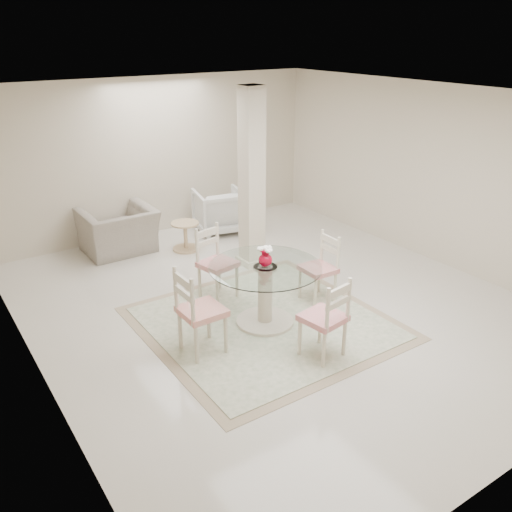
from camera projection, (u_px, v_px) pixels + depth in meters
ground at (275, 304)px, 7.27m from camera, size 7.00×7.00×0.00m
room_shell at (277, 168)px, 6.55m from camera, size 6.02×7.02×2.71m
column at (252, 180)px, 7.99m from camera, size 0.30×0.30×2.70m
area_rug at (265, 323)px, 6.80m from camera, size 2.87×2.87×0.02m
dining_table at (265, 295)px, 6.64m from camera, size 1.36×1.36×0.79m
red_vase at (265, 256)px, 6.44m from camera, size 0.20×0.18×0.26m
dining_chair_east at (322, 263)px, 7.20m from camera, size 0.42×0.42×1.03m
dining_chair_north at (214, 257)px, 7.28m from camera, size 0.52×0.52×1.10m
dining_chair_west at (196, 306)px, 5.95m from camera, size 0.47×0.47×1.15m
dining_chair_south at (328, 313)px, 5.87m from camera, size 0.50×0.50×1.08m
recliner_taupe at (119, 231)px, 8.83m from camera, size 1.15×1.01×0.73m
armchair_white at (219, 211)px, 9.73m from camera, size 1.00×1.02×0.77m
side_table at (186, 237)px, 8.97m from camera, size 0.46×0.46×0.48m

